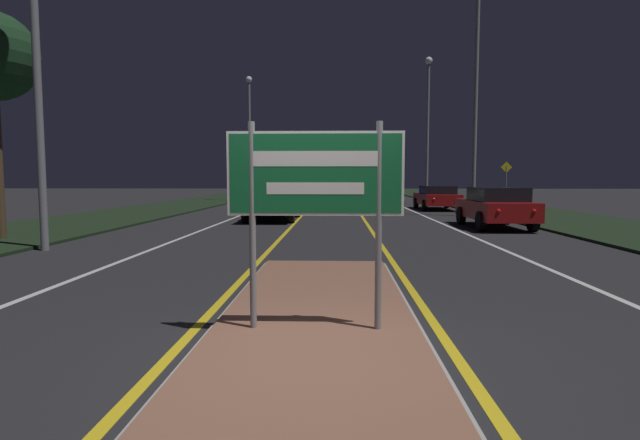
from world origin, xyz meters
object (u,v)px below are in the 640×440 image
at_px(car_approaching_0, 273,202).
at_px(streetlight_left_far, 249,127).
at_px(streetlight_right_far, 428,115).
at_px(car_receding_2, 369,190).
at_px(car_approaching_1, 301,192).
at_px(car_receding_0, 495,206).
at_px(car_receding_1, 436,197).
at_px(highway_sign, 315,184).
at_px(warning_sign, 506,180).
at_px(streetlight_right_near, 476,68).

bearing_deg(car_approaching_0, streetlight_left_far, 103.19).
relative_size(streetlight_right_far, car_receding_2, 2.08).
bearing_deg(streetlight_right_far, car_approaching_1, 159.81).
height_order(streetlight_left_far, car_approaching_1, streetlight_left_far).
bearing_deg(car_receding_0, streetlight_right_far, 88.36).
distance_m(streetlight_right_far, car_receding_1, 7.57).
bearing_deg(highway_sign, car_receding_0, 64.85).
distance_m(car_receding_2, car_approaching_1, 6.44).
distance_m(car_receding_1, warning_sign, 3.79).
bearing_deg(warning_sign, car_receding_0, -110.27).
bearing_deg(warning_sign, highway_sign, -112.99).
distance_m(streetlight_left_far, streetlight_right_near, 18.65).
bearing_deg(car_receding_0, streetlight_left_far, 121.76).
distance_m(car_approaching_0, warning_sign, 13.62).
xyz_separation_m(car_approaching_1, warning_sign, (11.70, -8.85, 0.86)).
bearing_deg(car_approaching_0, highway_sign, -81.14).
xyz_separation_m(streetlight_right_far, car_receding_1, (-0.45, -5.56, -5.12)).
bearing_deg(car_receding_0, car_approaching_0, 158.86).
relative_size(streetlight_right_far, car_receding_1, 2.05).
bearing_deg(car_receding_0, car_receding_1, 89.98).
relative_size(highway_sign, warning_sign, 0.87).
xyz_separation_m(car_receding_0, warning_sign, (3.68, 9.96, 0.85)).
xyz_separation_m(streetlight_left_far, car_approaching_1, (3.77, -0.25, -4.68)).
relative_size(streetlight_left_far, streetlight_right_far, 0.95).
bearing_deg(highway_sign, streetlight_left_far, 101.09).
relative_size(car_approaching_0, warning_sign, 1.91).
height_order(streetlight_right_far, car_receding_2, streetlight_right_far).
height_order(car_receding_0, car_approaching_1, car_receding_0).
xyz_separation_m(car_receding_0, car_receding_2, (-2.89, 22.68, 0.01)).
bearing_deg(streetlight_left_far, streetlight_right_far, -15.38).
distance_m(streetlight_right_far, car_receding_0, 16.50).
bearing_deg(highway_sign, warning_sign, 67.01).
height_order(car_receding_1, car_approaching_1, car_approaching_1).
bearing_deg(streetlight_right_near, car_receding_2, 101.46).
height_order(streetlight_right_near, streetlight_right_far, streetlight_right_near).
height_order(car_receding_2, car_approaching_0, car_receding_2).
xyz_separation_m(highway_sign, car_approaching_1, (-2.33, 30.93, -0.90)).
distance_m(streetlight_right_far, car_approaching_1, 10.36).
relative_size(car_receding_1, car_approaching_1, 0.97).
xyz_separation_m(car_approaching_0, warning_sign, (11.74, 6.84, 0.85)).
xyz_separation_m(car_receding_2, warning_sign, (6.56, -12.72, 0.85)).
distance_m(car_receding_2, car_approaching_0, 20.24).
distance_m(streetlight_left_far, car_approaching_1, 6.02).
bearing_deg(car_approaching_0, car_receding_2, 75.17).
height_order(highway_sign, car_approaching_0, highway_sign).
bearing_deg(highway_sign, car_receding_1, 75.65).
distance_m(streetlight_left_far, warning_sign, 18.35).
relative_size(streetlight_right_near, car_receding_0, 2.57).
height_order(car_receding_0, car_approaching_0, car_receding_0).
xyz_separation_m(car_receding_1, car_receding_2, (-2.89, 12.55, 0.05)).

